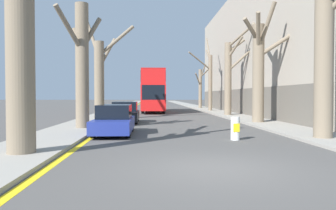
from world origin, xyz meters
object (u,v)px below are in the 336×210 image
Objects in this scene: street_tree_right_1 at (259,67)px; double_decker_bus at (153,89)px; street_tree_left_0 at (20,25)px; street_tree_right_0 at (327,45)px; street_tree_right_3 at (210,79)px; street_tree_left_1 at (82,62)px; traffic_bollard at (235,128)px; street_tree_right_4 at (200,87)px; street_tree_left_2 at (100,74)px; street_tree_right_2 at (230,74)px; parked_car_1 at (125,113)px; parked_car_0 at (114,120)px.

street_tree_right_1 is 17.32m from double_decker_bus.
street_tree_left_0 reaches higher than street_tree_right_1.
street_tree_right_3 is (-0.13, 25.44, -0.08)m from street_tree_right_0.
street_tree_left_1 is 9.04m from traffic_bollard.
street_tree_right_4 is (0.06, 25.38, -0.66)m from street_tree_right_1.
street_tree_left_2 is 11.67m from street_tree_right_2.
parked_car_1 is (-8.83, 9.43, -3.21)m from street_tree_right_0.
street_tree_right_4 is at bearing 69.26° from street_tree_left_1.
street_tree_right_3 is at bearing 68.90° from street_tree_left_0.
parked_car_1 is (1.96, 4.48, -2.97)m from street_tree_left_1.
street_tree_left_2 is at bearing 102.29° from parked_car_0.
double_decker_bus is 23.86m from traffic_bollard.
parked_car_0 is (2.08, -9.56, -2.83)m from street_tree_left_2.
double_decker_bus is 10.98× the size of traffic_bollard.
street_tree_left_2 is at bearing 131.50° from street_tree_right_0.
street_tree_left_2 is at bearing -109.32° from double_decker_bus.
double_decker_bus is at bearing 84.60° from parked_car_0.
street_tree_left_1 is (0.24, 7.73, -0.33)m from street_tree_left_0.
parked_car_1 is (-8.79, 1.31, -3.06)m from street_tree_right_1.
street_tree_right_3 reaches higher than street_tree_right_2.
street_tree_right_4 is 11.72m from double_decker_bus.
street_tree_left_0 is 15.13m from street_tree_left_2.
parked_car_0 is (-8.70, -22.66, -3.14)m from street_tree_right_3.
street_tree_left_2 is 14.27m from traffic_bollard.
street_tree_right_3 reaches higher than traffic_bollard.
street_tree_left_0 is 1.05× the size of street_tree_left_2.
traffic_bollard is (-3.56, -7.66, -3.25)m from street_tree_right_1.
street_tree_left_2 is (0.11, 15.12, -0.47)m from street_tree_left_0.
traffic_bollard is at bearing -82.20° from double_decker_bus.
street_tree_right_2 is at bearing 46.39° from street_tree_left_1.
double_decker_bus is 2.59× the size of parked_car_1.
street_tree_left_2 is 16.47m from street_tree_right_0.
street_tree_right_3 is (10.78, 13.10, 0.31)m from street_tree_left_2.
street_tree_left_0 reaches higher than street_tree_right_4.
street_tree_left_0 is 0.77× the size of double_decker_bus.
street_tree_right_1 is (10.99, 10.90, -0.23)m from street_tree_left_0.
street_tree_right_1 is (10.75, 3.17, 0.09)m from street_tree_left_1.
traffic_bollard is at bearing -58.38° from street_tree_left_2.
parked_car_1 is at bearing 79.82° from street_tree_left_0.
street_tree_right_1 is 10.73m from parked_car_0.
street_tree_right_3 reaches higher than street_tree_right_4.
street_tree_right_4 is at bearing 90.09° from street_tree_right_2.
traffic_bollard is (7.43, 3.24, -3.48)m from street_tree_left_0.
parked_car_0 is at bearing -110.99° from street_tree_right_3.
street_tree_left_2 is 16.97m from street_tree_right_3.
traffic_bollard is at bearing -23.96° from parked_car_0.
street_tree_left_1 is 5.72m from parked_car_1.
street_tree_left_2 reaches higher than street_tree_right_1.
street_tree_right_3 is 0.86× the size of double_decker_bus.
parked_car_1 is (-8.88, -6.89, -3.11)m from street_tree_right_2.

